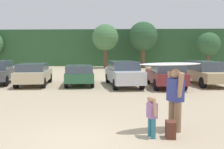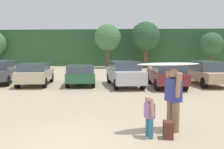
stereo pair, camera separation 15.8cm
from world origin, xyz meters
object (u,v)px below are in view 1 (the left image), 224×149
object	(u,v)px
parked_car_tan	(205,72)
backpack_dropped	(170,130)
person_child	(152,114)
parked_car_champagne	(34,74)
surfboard_white	(171,64)
parked_car_maroon	(165,75)
parked_car_silver	(123,73)
parked_car_forest_green	(80,74)
person_adult	(175,96)

from	to	relation	value
parked_car_tan	backpack_dropped	distance (m)	11.47
person_child	parked_car_champagne	bearing A→B (deg)	-77.64
surfboard_white	parked_car_tan	bearing A→B (deg)	-131.97
parked_car_maroon	backpack_dropped	size ratio (longest dim) A/B	10.47
parked_car_champagne	parked_car_silver	size ratio (longest dim) A/B	0.87
parked_car_forest_green	person_adult	xyz separation A→B (m)	(4.46, -9.45, 0.27)
person_adult	person_child	world-z (taller)	person_adult
parked_car_maroon	surfboard_white	distance (m)	8.94
parked_car_champagne	parked_car_maroon	size ratio (longest dim) A/B	0.93
person_child	backpack_dropped	size ratio (longest dim) A/B	2.44
parked_car_maroon	backpack_dropped	xyz separation A→B (m)	(-1.21, -9.43, -0.55)
person_child	backpack_dropped	distance (m)	0.63
parked_car_silver	backpack_dropped	distance (m)	9.96
surfboard_white	parked_car_silver	bearing A→B (deg)	-101.97
parked_car_forest_green	parked_car_maroon	xyz separation A→B (m)	(5.44, -0.70, 0.04)
parked_car_silver	person_adult	world-z (taller)	person_adult
person_adult	surfboard_white	distance (m)	0.92
parked_car_champagne	surfboard_white	world-z (taller)	surfboard_white
parked_car_tan	person_child	size ratio (longest dim) A/B	4.56
parked_car_silver	surfboard_white	world-z (taller)	surfboard_white
parked_car_forest_green	person_child	distance (m)	10.77
parked_car_silver	person_child	distance (m)	9.86
parked_car_champagne	person_child	distance (m)	11.80
parked_car_tan	person_adult	bearing A→B (deg)	151.36
parked_car_tan	person_adult	size ratio (longest dim) A/B	2.82
person_adult	surfboard_white	size ratio (longest dim) A/B	0.89
parked_car_maroon	surfboard_white	xyz separation A→B (m)	(-1.12, -8.79, 1.14)
parked_car_forest_green	person_child	bearing A→B (deg)	-169.18
parked_car_champagne	parked_car_maroon	distance (m)	8.35
person_child	surfboard_white	bearing A→B (deg)	-155.26
parked_car_tan	surfboard_white	size ratio (longest dim) A/B	2.51
parked_car_champagne	parked_car_forest_green	xyz separation A→B (m)	(2.90, 0.35, -0.04)
parked_car_maroon	person_adult	world-z (taller)	person_adult
parked_car_forest_green	parked_car_tan	distance (m)	8.22
parked_car_silver	person_child	xyz separation A→B (m)	(0.89, -9.82, -0.22)
person_adult	backpack_dropped	size ratio (longest dim) A/B	3.95
parked_car_silver	parked_car_tan	world-z (taller)	parked_car_silver
parked_car_champagne	parked_car_maroon	xyz separation A→B (m)	(8.34, -0.35, 0.00)
parked_car_tan	person_child	distance (m)	11.62
parked_car_maroon	person_child	distance (m)	9.56
parked_car_tan	person_adult	distance (m)	10.75
person_adult	parked_car_tan	bearing A→B (deg)	-132.24
parked_car_champagne	parked_car_maroon	world-z (taller)	parked_car_maroon
parked_car_forest_green	person_child	size ratio (longest dim) A/B	4.24
person_adult	surfboard_white	bearing A→B (deg)	-5.11
parked_car_silver	surfboard_white	size ratio (longest dim) A/B	2.53
parked_car_maroon	parked_car_tan	world-z (taller)	parked_car_tan
parked_car_champagne	surfboard_white	xyz separation A→B (m)	(7.23, -9.14, 1.15)
person_adult	parked_car_champagne	bearing A→B (deg)	-72.95
parked_car_champagne	parked_car_forest_green	bearing A→B (deg)	-91.68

